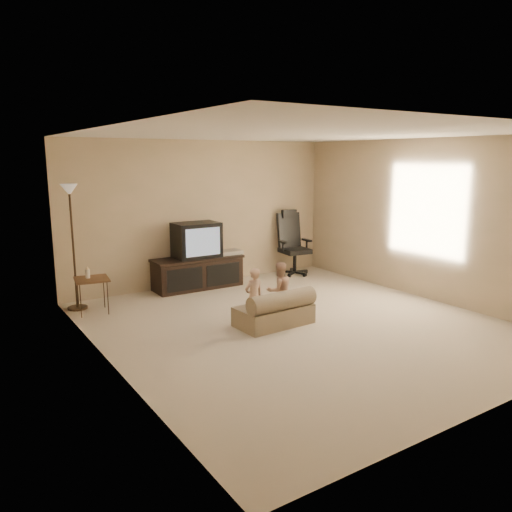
{
  "coord_description": "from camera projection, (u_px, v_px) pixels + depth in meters",
  "views": [
    {
      "loc": [
        -3.96,
        -5.03,
        2.21
      ],
      "look_at": [
        -0.29,
        0.6,
        0.87
      ],
      "focal_mm": 35.0,
      "sensor_mm": 36.0,
      "label": 1
    }
  ],
  "objects": [
    {
      "name": "side_table",
      "position": [
        91.0,
        279.0,
        7.12
      ],
      "size": [
        0.52,
        0.52,
        0.69
      ],
      "rotation": [
        0.0,
        0.0,
        -0.15
      ],
      "color": "brown",
      "rests_on": "floor"
    },
    {
      "name": "toddler_right",
      "position": [
        279.0,
        290.0,
        6.9
      ],
      "size": [
        0.41,
        0.26,
        0.79
      ],
      "primitive_type": "imported",
      "rotation": [
        0.0,
        0.0,
        3.0
      ],
      "color": "#DEAC8B",
      "rests_on": "floor"
    },
    {
      "name": "floor",
      "position": [
        298.0,
        325.0,
        6.69
      ],
      "size": [
        5.5,
        5.5,
        0.0
      ],
      "primitive_type": "plane",
      "color": "#BFAD98",
      "rests_on": "ground"
    },
    {
      "name": "child_sofa",
      "position": [
        276.0,
        311.0,
        6.62
      ],
      "size": [
        1.03,
        0.61,
        0.49
      ],
      "rotation": [
        0.0,
        0.0,
        0.04
      ],
      "color": "gray",
      "rests_on": "floor"
    },
    {
      "name": "floor_lamp",
      "position": [
        71.0,
        219.0,
        7.13
      ],
      "size": [
        0.29,
        0.29,
        1.84
      ],
      "color": "#312316",
      "rests_on": "floor"
    },
    {
      "name": "tv_stand",
      "position": [
        197.0,
        261.0,
        8.51
      ],
      "size": [
        1.59,
        0.6,
        1.13
      ],
      "rotation": [
        0.0,
        0.0,
        -0.02
      ],
      "color": "black",
      "rests_on": "floor"
    },
    {
      "name": "toddler_left",
      "position": [
        254.0,
        297.0,
        6.6
      ],
      "size": [
        0.3,
        0.23,
        0.78
      ],
      "primitive_type": "imported",
      "rotation": [
        0.0,
        0.0,
        3.22
      ],
      "color": "#DEAC8B",
      "rests_on": "floor"
    },
    {
      "name": "room_shell",
      "position": [
        300.0,
        212.0,
        6.39
      ],
      "size": [
        5.5,
        5.5,
        5.5
      ],
      "color": "white",
      "rests_on": "floor"
    },
    {
      "name": "office_chair",
      "position": [
        293.0,
        251.0,
        9.53
      ],
      "size": [
        0.62,
        0.65,
        1.22
      ],
      "rotation": [
        0.0,
        0.0,
        -0.11
      ],
      "color": "black",
      "rests_on": "floor"
    }
  ]
}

